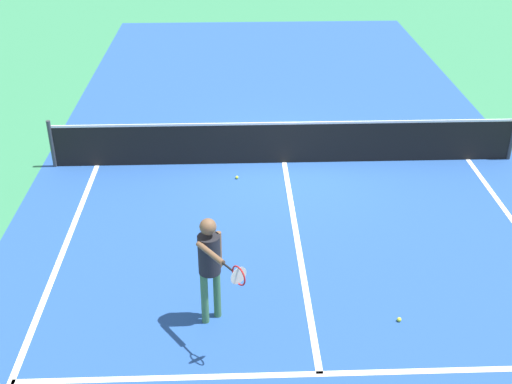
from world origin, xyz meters
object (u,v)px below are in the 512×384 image
at_px(tennis_ball_near_net, 237,177).
at_px(player_near, 210,260).
at_px(tennis_ball_mid_court, 399,319).
at_px(net, 285,142).

bearing_deg(tennis_ball_near_net, player_near, -95.22).
bearing_deg(player_near, tennis_ball_mid_court, -2.89).
bearing_deg(net, tennis_ball_mid_court, -76.25).
distance_m(net, tennis_ball_near_net, 1.37).
xyz_separation_m(player_near, tennis_ball_near_net, (0.41, 4.49, -1.06)).
bearing_deg(tennis_ball_mid_court, tennis_ball_near_net, 117.07).
height_order(player_near, tennis_ball_near_net, player_near).
xyz_separation_m(net, player_near, (-1.46, -5.23, 0.60)).
bearing_deg(net, player_near, -105.64).
bearing_deg(tennis_ball_mid_court, net, 103.75).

